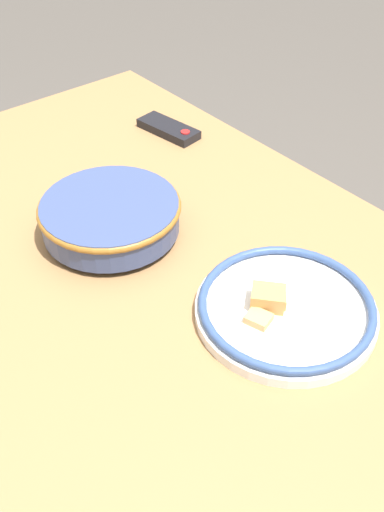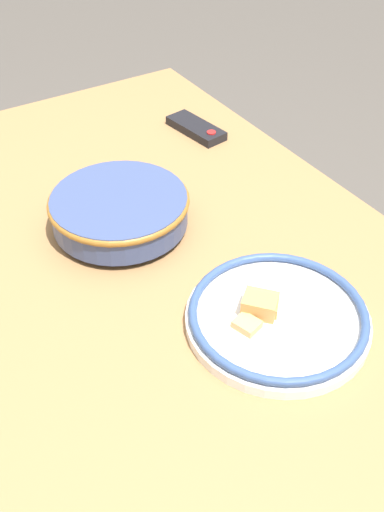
% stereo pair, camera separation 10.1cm
% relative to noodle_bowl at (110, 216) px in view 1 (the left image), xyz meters
% --- Properties ---
extents(ground_plane, '(8.00, 8.00, 0.00)m').
position_rel_noodle_bowl_xyz_m(ground_plane, '(0.10, 0.01, -0.76)').
color(ground_plane, '#4C4742').
extents(dining_table, '(1.37, 0.88, 0.72)m').
position_rel_noodle_bowl_xyz_m(dining_table, '(0.10, 0.01, -0.12)').
color(dining_table, olive).
rests_on(dining_table, ground_plane).
extents(noodle_bowl, '(0.26, 0.26, 0.07)m').
position_rel_noodle_bowl_xyz_m(noodle_bowl, '(0.00, 0.00, 0.00)').
color(noodle_bowl, '#384775').
rests_on(noodle_bowl, dining_table).
extents(food_plate, '(0.29, 0.29, 0.05)m').
position_rel_noodle_bowl_xyz_m(food_plate, '(0.35, 0.09, -0.03)').
color(food_plate, white).
rests_on(food_plate, dining_table).
extents(tv_remote, '(0.16, 0.08, 0.02)m').
position_rel_noodle_bowl_xyz_m(tv_remote, '(-0.23, 0.31, -0.03)').
color(tv_remote, black).
rests_on(tv_remote, dining_table).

